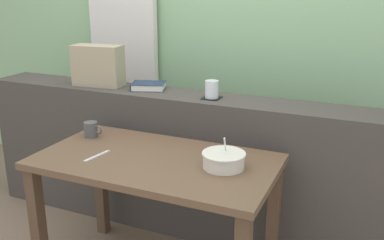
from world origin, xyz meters
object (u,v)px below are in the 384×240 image
Objects in this scene: soup_bowl at (224,160)px; juice_glass at (212,90)px; breakfast_table at (156,179)px; fork_utensil at (97,156)px; coaster_square at (212,98)px; closed_book at (148,86)px; ceramic_mug at (91,129)px; throw_pillow at (98,66)px.

juice_glass is at bearing 117.36° from soup_bowl.
breakfast_table is 6.97× the size of fork_utensil.
closed_book is at bearing 172.98° from coaster_square.
juice_glass is 0.45m from closed_book.
closed_book is 0.49m from ceramic_mug.
closed_book reaches higher than fork_utensil.
juice_glass reaches higher than fork_utensil.
closed_book is at bearing 106.12° from fork_utensil.
ceramic_mug is at bearing -61.55° from throw_pillow.
juice_glass is (0.00, 0.00, 0.05)m from coaster_square.
juice_glass is at bearing 33.66° from ceramic_mug.
coaster_square is 0.59× the size of fork_utensil.
fork_utensil is at bearing -56.46° from throw_pillow.
ceramic_mug is (-0.57, -0.38, -0.15)m from coaster_square.
throw_pillow reaches higher than breakfast_table.
breakfast_table is 3.71× the size of throw_pillow.
juice_glass is 0.72m from ceramic_mug.
closed_book reaches higher than ceramic_mug.
closed_book is at bearing 5.58° from throw_pillow.
closed_book is (-0.45, 0.06, 0.02)m from coaster_square.
fork_utensil is 1.50× the size of ceramic_mug.
ceramic_mug is at bearing -106.16° from closed_book.
ceramic_mug reaches higher than fork_utensil.
juice_glass is at bearing 0.00° from coaster_square.
juice_glass is at bearing -7.02° from closed_book.
throw_pillow reaches higher than soup_bowl.
breakfast_table is 0.63m from juice_glass.
soup_bowl is (0.25, -0.49, -0.16)m from coaster_square.
juice_glass is 0.59m from soup_bowl.
breakfast_table is 0.98m from throw_pillow.
soup_bowl is at bearing -37.84° from closed_book.
closed_book reaches higher than breakfast_table.
throw_pillow is at bearing 118.45° from ceramic_mug.
coaster_square is 0.80m from throw_pillow.
throw_pillow reaches higher than fork_utensil.
soup_bowl reaches higher than breakfast_table.
coaster_square is 0.71m from ceramic_mug.
closed_book reaches higher than soup_bowl.
fork_utensil is at bearing -160.93° from breakfast_table.
juice_glass reaches higher than closed_book.
soup_bowl is at bearing -62.64° from juice_glass.
ceramic_mug reaches higher than breakfast_table.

